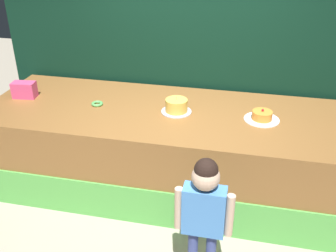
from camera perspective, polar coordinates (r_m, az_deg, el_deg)
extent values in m
plane|color=#ADA38E|center=(4.09, -0.91, -14.23)|extent=(12.00, 12.00, 0.00)
cube|color=brown|center=(4.35, 1.15, -3.56)|extent=(4.13, 1.39, 0.95)
cube|color=#59B24C|center=(3.94, -0.96, -12.03)|extent=(4.13, 0.02, 0.43)
cube|color=black|center=(4.68, 3.24, 11.75)|extent=(4.62, 0.08, 2.89)
cube|color=#4C8CD8|center=(3.12, 5.24, -12.08)|extent=(0.33, 0.15, 0.42)
cylinder|color=beige|center=(3.15, 1.56, -11.84)|extent=(0.07, 0.07, 0.38)
cylinder|color=beige|center=(3.12, 8.95, -12.72)|extent=(0.07, 0.07, 0.38)
sphere|color=beige|center=(2.93, 5.50, -7.35)|extent=(0.21, 0.21, 0.21)
sphere|color=black|center=(2.90, 5.56, -6.40)|extent=(0.18, 0.18, 0.18)
cube|color=#E34B80|center=(4.73, -20.14, 4.95)|extent=(0.27, 0.17, 0.18)
torus|color=#59B259|center=(4.35, -10.25, 3.20)|extent=(0.13, 0.13, 0.03)
cylinder|color=silver|center=(4.13, 1.22, 2.13)|extent=(0.32, 0.32, 0.01)
cylinder|color=#F2BF4C|center=(4.10, 1.23, 3.02)|extent=(0.23, 0.23, 0.13)
cone|color=#F2E566|center=(4.06, 1.25, 4.17)|extent=(0.02, 0.02, 0.05)
cylinder|color=white|center=(4.07, 13.43, 0.93)|extent=(0.36, 0.36, 0.01)
cylinder|color=orange|center=(4.05, 13.50, 1.53)|extent=(0.20, 0.20, 0.09)
sphere|color=red|center=(4.03, 13.59, 2.25)|extent=(0.03, 0.03, 0.03)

